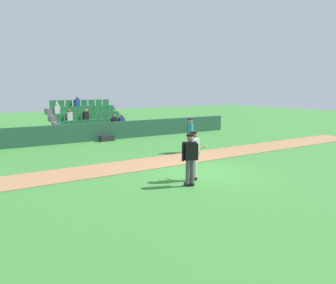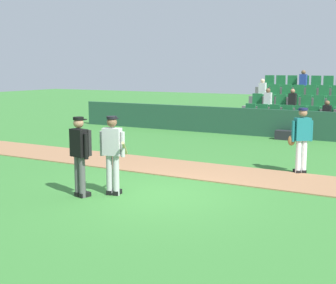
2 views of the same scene
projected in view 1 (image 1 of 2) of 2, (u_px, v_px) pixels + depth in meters
The scene contains 8 objects.
ground_plane at pixel (201, 174), 12.75m from camera, with size 80.00×80.00×0.00m, color #387A33.
infield_dirt_path at pixel (164, 161), 14.92m from camera, with size 28.00×2.05×0.03m, color #9E704C.
dugout_fence at pixel (101, 131), 20.93m from camera, with size 20.00×0.16×1.13m, color #234C38.
stadium_bleachers at pixel (88, 125), 22.79m from camera, with size 5.00×3.80×2.70m.
batter_grey_jersey at pixel (194, 154), 11.69m from camera, with size 0.73×0.72×1.76m.
umpire_home_plate at pixel (190, 157), 11.01m from camera, with size 0.58×0.37×1.76m.
runner_teal_jersey at pixel (190, 134), 16.84m from camera, with size 0.59×0.48×1.76m.
equipment_bag at pixel (107, 138), 20.72m from camera, with size 0.90×0.36×0.36m, color #232328.
Camera 1 is at (-7.84, -9.68, 3.22)m, focal length 35.58 mm.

